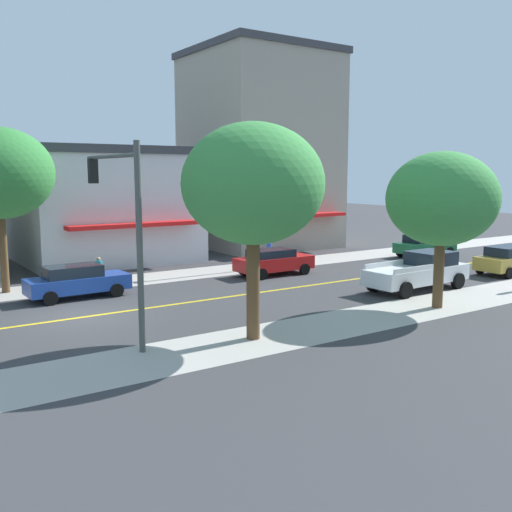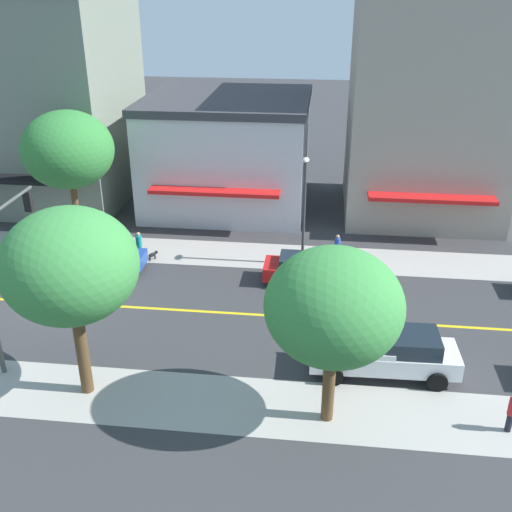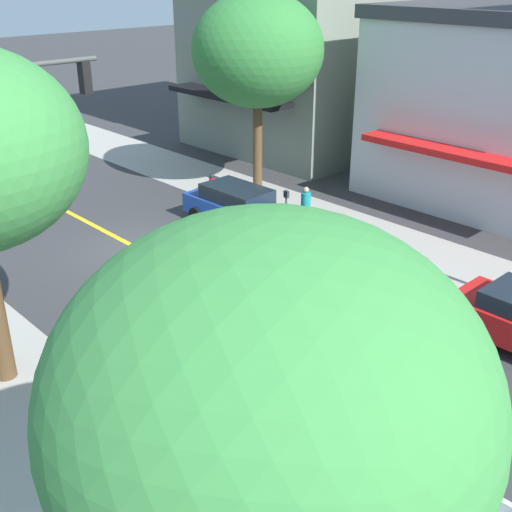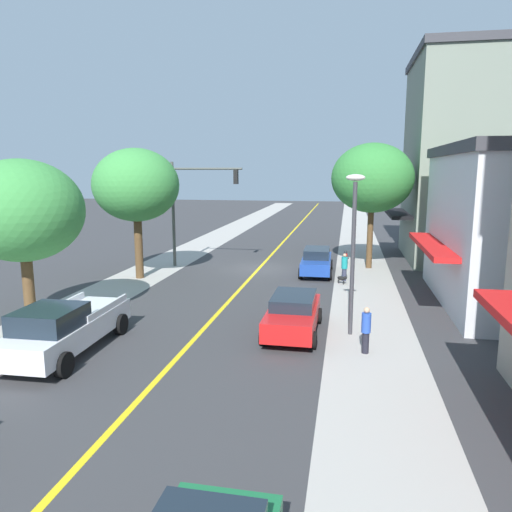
% 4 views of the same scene
% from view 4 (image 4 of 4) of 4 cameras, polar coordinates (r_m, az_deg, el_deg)
% --- Properties ---
extents(ground_plane, '(140.00, 140.00, 0.00)m').
position_cam_4_polar(ground_plane, '(31.03, 0.33, -1.50)').
color(ground_plane, '#38383A').
extents(sidewalk_left, '(3.36, 126.00, 0.01)m').
position_cam_4_polar(sidewalk_left, '(30.56, 12.53, -1.91)').
color(sidewalk_left, '#ADA8A0').
rests_on(sidewalk_left, ground).
extents(sidewalk_right, '(3.36, 126.00, 0.01)m').
position_cam_4_polar(sidewalk_right, '(32.83, -11.00, -1.03)').
color(sidewalk_right, '#ADA8A0').
rests_on(sidewalk_right, ground).
extents(road_centerline_stripe, '(0.20, 126.00, 0.00)m').
position_cam_4_polar(road_centerline_stripe, '(31.03, 0.33, -1.49)').
color(road_centerline_stripe, yellow).
rests_on(road_centerline_stripe, ground).
extents(brick_apartment_block, '(12.51, 9.85, 14.00)m').
position_cam_4_polar(brick_apartment_block, '(37.02, 26.37, 10.26)').
color(brick_apartment_block, gray).
rests_on(brick_apartment_block, ground).
extents(street_tree_left_near, '(4.88, 4.88, 7.49)m').
position_cam_4_polar(street_tree_left_near, '(28.53, -14.00, 8.09)').
color(street_tree_left_near, brown).
rests_on(street_tree_left_near, ground).
extents(street_tree_right_corner, '(5.12, 5.12, 7.94)m').
position_cam_4_polar(street_tree_right_corner, '(31.52, 13.60, 8.93)').
color(street_tree_right_corner, brown).
rests_on(street_tree_right_corner, ground).
extents(street_tree_left_far, '(4.68, 4.68, 6.69)m').
position_cam_4_polar(street_tree_left_far, '(20.84, -25.93, 4.80)').
color(street_tree_left_far, brown).
rests_on(street_tree_left_far, ground).
extents(fire_hydrant, '(0.44, 0.24, 0.88)m').
position_cam_4_polar(fire_hydrant, '(33.17, 10.54, -0.15)').
color(fire_hydrant, red).
rests_on(fire_hydrant, ground).
extents(parking_meter, '(0.12, 0.18, 1.26)m').
position_cam_4_polar(parking_meter, '(28.73, 10.23, -0.89)').
color(parking_meter, '#4C4C51').
rests_on(parking_meter, ground).
extents(traffic_light_mast, '(4.69, 0.32, 6.78)m').
position_cam_4_polar(traffic_light_mast, '(31.37, -7.48, 6.83)').
color(traffic_light_mast, '#474C47').
rests_on(traffic_light_mast, ground).
extents(street_lamp, '(0.70, 0.36, 6.10)m').
position_cam_4_polar(street_lamp, '(18.32, 11.46, 2.25)').
color(street_lamp, '#38383D').
rests_on(street_lamp, ground).
extents(red_sedan_left_curb, '(2.05, 4.50, 1.50)m').
position_cam_4_polar(red_sedan_left_curb, '(18.76, 4.41, -6.78)').
color(red_sedan_left_curb, red).
rests_on(red_sedan_left_curb, ground).
extents(blue_sedan_left_curb, '(1.99, 4.66, 1.55)m').
position_cam_4_polar(blue_sedan_left_curb, '(29.54, 7.17, -0.57)').
color(blue_sedan_left_curb, '#1E429E').
rests_on(blue_sedan_left_curb, ground).
extents(white_pickup_truck, '(2.36, 5.92, 1.86)m').
position_cam_4_polar(white_pickup_truck, '(17.88, -21.66, -7.91)').
color(white_pickup_truck, silver).
rests_on(white_pickup_truck, ground).
extents(pedestrian_teal_shirt, '(0.35, 0.35, 1.59)m').
position_cam_4_polar(pedestrian_teal_shirt, '(27.88, 10.41, -1.24)').
color(pedestrian_teal_shirt, '#33384C').
rests_on(pedestrian_teal_shirt, ground).
extents(pedestrian_blue_shirt, '(0.32, 0.32, 1.64)m').
position_cam_4_polar(pedestrian_blue_shirt, '(17.13, 12.88, -8.40)').
color(pedestrian_blue_shirt, black).
rests_on(pedestrian_blue_shirt, ground).
extents(small_dog, '(0.58, 0.51, 0.48)m').
position_cam_4_polar(small_dog, '(27.21, 10.12, -2.63)').
color(small_dog, black).
rests_on(small_dog, ground).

